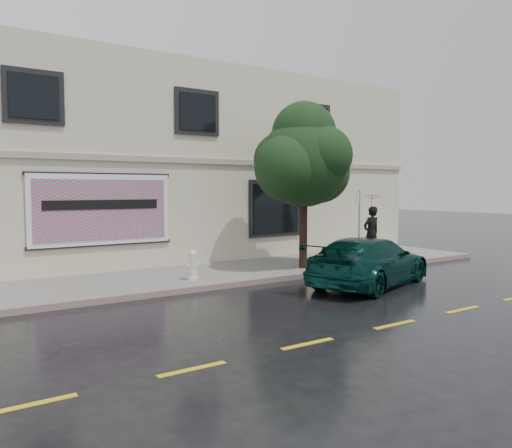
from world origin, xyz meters
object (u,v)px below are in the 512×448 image
car (370,262)px  street_tree (304,163)px  pedestrian (371,233)px  fire_hydrant (193,265)px

car → street_tree: bearing=-15.8°
car → pedestrian: size_ratio=2.44×
car → street_tree: (-0.12, 2.75, 2.81)m
car → pedestrian: (3.05, 2.84, 0.42)m
pedestrian → fire_hydrant: size_ratio=2.27×
car → street_tree: street_tree is taller
pedestrian → fire_hydrant: 7.07m
pedestrian → fire_hydrant: pedestrian is taller
car → fire_hydrant: (-4.00, 2.76, -0.12)m
street_tree → fire_hydrant: bearing=179.8°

